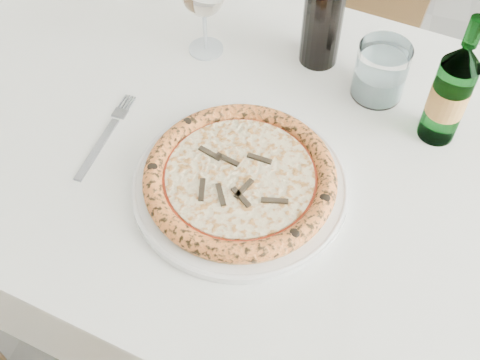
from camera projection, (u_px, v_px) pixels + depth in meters
The scene contains 8 objects.
floor at pixel (247, 333), 1.60m from camera, with size 5.00×6.00×0.02m, color gray.
dining_table at pixel (258, 177), 1.07m from camera, with size 1.43×0.95×0.76m.
plate at pixel (240, 184), 0.93m from camera, with size 0.34×0.34×0.02m.
pizza at pixel (240, 177), 0.91m from camera, with size 0.30×0.30×0.03m.
fork at pixel (105, 137), 0.99m from camera, with size 0.02×0.19×0.00m.
tumbler at pixel (380, 74), 1.03m from camera, with size 0.09×0.09×0.10m.
beer_bottle at pixel (451, 93), 0.93m from camera, with size 0.06×0.06×0.23m.
wine_bottle at pixel (325, 3), 1.02m from camera, with size 0.07×0.07×0.29m.
Camera 1 is at (0.19, -0.61, 1.51)m, focal length 45.00 mm.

